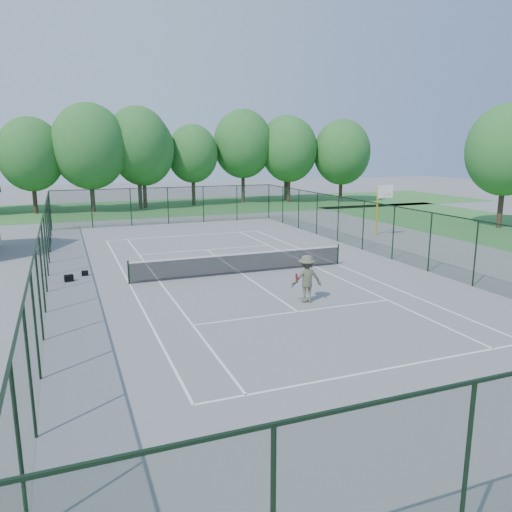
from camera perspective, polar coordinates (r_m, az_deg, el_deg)
The scene contains 11 objects.
ground at distance 24.94m, azimuth -1.67°, elevation -2.01°, with size 140.00×140.00×0.00m, color gray.
grass_far at distance 53.75m, azimuth -12.51°, elevation 5.38°, with size 80.00×16.00×0.01m, color #3D8138.
court_lines at distance 24.94m, azimuth -1.67°, elevation -2.01°, with size 11.05×23.85×0.01m.
tennis_net at distance 24.81m, azimuth -1.67°, elevation -0.73°, with size 11.08×0.08×1.10m.
fence_enclosure at distance 24.61m, azimuth -1.69°, elevation 1.51°, with size 18.05×36.05×3.02m.
tree_line_far at distance 53.40m, azimuth -12.81°, elevation 11.77°, with size 39.40×6.40×9.70m.
basketball_goal at distance 36.32m, azimuth 14.17°, elevation 6.22°, with size 1.20×1.43×3.65m.
tree_side at distance 43.39m, azimuth 26.70°, elevation 10.76°, with size 6.00×6.00×9.51m.
sports_bag_a at distance 25.02m, azimuth -20.60°, elevation -2.39°, with size 0.39×0.24×0.32m, color black.
sports_bag_b at distance 25.91m, azimuth -18.97°, elevation -1.87°, with size 0.31×0.19×0.24m, color black.
tennis_player at distance 20.25m, azimuth 5.81°, elevation -2.60°, with size 2.09×0.98×1.94m.
Camera 1 is at (-8.08, -22.79, 6.12)m, focal length 35.00 mm.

